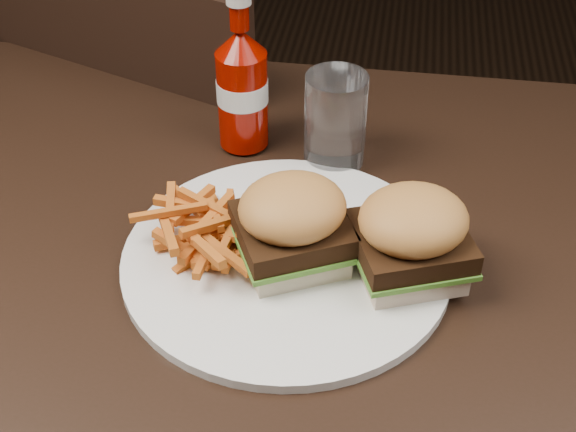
# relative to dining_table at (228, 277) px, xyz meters

# --- Properties ---
(dining_table) EXTENTS (1.20, 0.80, 0.04)m
(dining_table) POSITION_rel_dining_table_xyz_m (0.00, 0.00, 0.00)
(dining_table) COLOR black
(dining_table) RESTS_ON ground
(chair_far) EXTENTS (0.55, 0.55, 0.04)m
(chair_far) POSITION_rel_dining_table_xyz_m (-0.15, 0.53, -0.30)
(chair_far) COLOR black
(chair_far) RESTS_ON ground
(plate) EXTENTS (0.31, 0.31, 0.01)m
(plate) POSITION_rel_dining_table_xyz_m (0.06, 0.01, 0.03)
(plate) COLOR white
(plate) RESTS_ON dining_table
(sandwich_half_a) EXTENTS (0.12, 0.11, 0.02)m
(sandwich_half_a) POSITION_rel_dining_table_xyz_m (0.06, 0.00, 0.04)
(sandwich_half_a) COLOR beige
(sandwich_half_a) RESTS_ON plate
(sandwich_half_b) EXTENTS (0.11, 0.11, 0.02)m
(sandwich_half_b) POSITION_rel_dining_table_xyz_m (0.17, 0.00, 0.04)
(sandwich_half_b) COLOR beige
(sandwich_half_b) RESTS_ON plate
(fries_pile) EXTENTS (0.13, 0.13, 0.04)m
(fries_pile) POSITION_rel_dining_table_xyz_m (-0.01, 0.02, 0.05)
(fries_pile) COLOR #BA3C15
(fries_pile) RESTS_ON plate
(ketchup_bottle) EXTENTS (0.06, 0.06, 0.11)m
(ketchup_bottle) POSITION_rel_dining_table_xyz_m (-0.02, 0.20, 0.08)
(ketchup_bottle) COLOR #820900
(ketchup_bottle) RESTS_ON dining_table
(tumbler) EXTENTS (0.08, 0.08, 0.11)m
(tumbler) POSITION_rel_dining_table_xyz_m (0.08, 0.18, 0.08)
(tumbler) COLOR white
(tumbler) RESTS_ON dining_table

